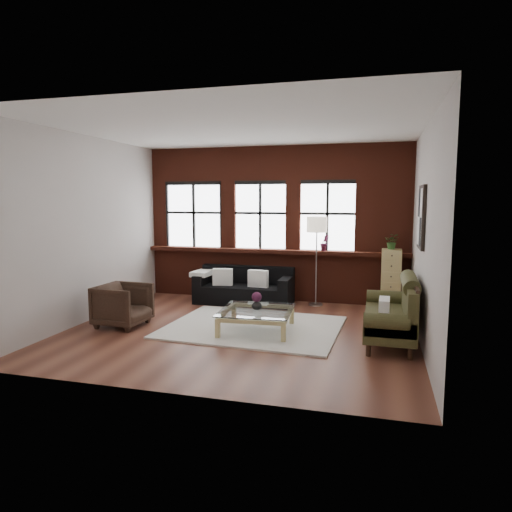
% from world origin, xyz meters
% --- Properties ---
extents(floor, '(5.50, 5.50, 0.00)m').
position_xyz_m(floor, '(0.00, 0.00, 0.00)').
color(floor, brown).
rests_on(floor, ground).
extents(ceiling, '(5.50, 5.50, 0.00)m').
position_xyz_m(ceiling, '(0.00, 0.00, 3.20)').
color(ceiling, white).
rests_on(ceiling, ground).
extents(wall_back, '(5.50, 0.00, 5.50)m').
position_xyz_m(wall_back, '(0.00, 2.50, 1.60)').
color(wall_back, beige).
rests_on(wall_back, ground).
extents(wall_front, '(5.50, 0.00, 5.50)m').
position_xyz_m(wall_front, '(0.00, -2.50, 1.60)').
color(wall_front, beige).
rests_on(wall_front, ground).
extents(wall_left, '(0.00, 5.00, 5.00)m').
position_xyz_m(wall_left, '(-2.75, 0.00, 1.60)').
color(wall_left, beige).
rests_on(wall_left, ground).
extents(wall_right, '(0.00, 5.00, 5.00)m').
position_xyz_m(wall_right, '(2.75, 0.00, 1.60)').
color(wall_right, beige).
rests_on(wall_right, ground).
extents(brick_backwall, '(5.50, 0.12, 3.20)m').
position_xyz_m(brick_backwall, '(0.00, 2.44, 1.60)').
color(brick_backwall, '#5C2215').
rests_on(brick_backwall, floor).
extents(sill_ledge, '(5.50, 0.30, 0.08)m').
position_xyz_m(sill_ledge, '(0.00, 2.35, 1.04)').
color(sill_ledge, '#5C2215').
rests_on(sill_ledge, brick_backwall).
extents(window_left, '(1.38, 0.10, 1.50)m').
position_xyz_m(window_left, '(-1.80, 2.45, 1.75)').
color(window_left, black).
rests_on(window_left, brick_backwall).
extents(window_mid, '(1.38, 0.10, 1.50)m').
position_xyz_m(window_mid, '(-0.30, 2.45, 1.75)').
color(window_mid, black).
rests_on(window_mid, brick_backwall).
extents(window_right, '(1.38, 0.10, 1.50)m').
position_xyz_m(window_right, '(1.10, 2.45, 1.75)').
color(window_right, black).
rests_on(window_right, brick_backwall).
extents(wall_poster, '(0.05, 0.74, 0.94)m').
position_xyz_m(wall_poster, '(2.72, 0.30, 1.85)').
color(wall_poster, black).
rests_on(wall_poster, wall_right).
extents(shag_rug, '(2.90, 2.33, 0.03)m').
position_xyz_m(shag_rug, '(0.16, 0.21, 0.01)').
color(shag_rug, silver).
rests_on(shag_rug, floor).
extents(dark_sofa, '(1.96, 0.79, 0.71)m').
position_xyz_m(dark_sofa, '(-0.51, 1.90, 0.35)').
color(dark_sofa, black).
rests_on(dark_sofa, floor).
extents(pillow_a, '(0.42, 0.21, 0.34)m').
position_xyz_m(pillow_a, '(-0.93, 1.80, 0.54)').
color(pillow_a, white).
rests_on(pillow_a, dark_sofa).
extents(pillow_b, '(0.41, 0.18, 0.34)m').
position_xyz_m(pillow_b, '(-0.18, 1.80, 0.54)').
color(pillow_b, white).
rests_on(pillow_b, dark_sofa).
extents(vintage_settee, '(0.80, 1.80, 0.96)m').
position_xyz_m(vintage_settee, '(2.30, 0.07, 0.48)').
color(vintage_settee, '#38361A').
rests_on(vintage_settee, floor).
extents(pillow_settee, '(0.15, 0.38, 0.34)m').
position_xyz_m(pillow_settee, '(2.22, -0.48, 0.59)').
color(pillow_settee, white).
rests_on(pillow_settee, vintage_settee).
extents(armchair, '(0.82, 0.80, 0.71)m').
position_xyz_m(armchair, '(-1.97, -0.25, 0.36)').
color(armchair, black).
rests_on(armchair, floor).
extents(coffee_table, '(1.20, 1.20, 0.38)m').
position_xyz_m(coffee_table, '(0.27, 0.01, 0.18)').
color(coffee_table, tan).
rests_on(coffee_table, shag_rug).
extents(vase, '(0.19, 0.19, 0.17)m').
position_xyz_m(vase, '(0.27, 0.01, 0.45)').
color(vase, '#B2B2B2').
rests_on(vase, coffee_table).
extents(flowers, '(0.16, 0.16, 0.16)m').
position_xyz_m(flowers, '(0.27, 0.01, 0.57)').
color(flowers, '#481834').
rests_on(flowers, vase).
extents(drawer_chest, '(0.36, 0.36, 1.18)m').
position_xyz_m(drawer_chest, '(2.36, 2.07, 0.59)').
color(drawer_chest, tan).
rests_on(drawer_chest, floor).
extents(potted_plant_top, '(0.30, 0.27, 0.30)m').
position_xyz_m(potted_plant_top, '(2.36, 2.07, 1.32)').
color(potted_plant_top, '#2D5923').
rests_on(potted_plant_top, drawer_chest).
extents(floor_lamp, '(0.40, 0.40, 1.92)m').
position_xyz_m(floor_lamp, '(0.93, 2.11, 0.96)').
color(floor_lamp, '#A5A5A8').
rests_on(floor_lamp, floor).
extents(sill_plant, '(0.22, 0.20, 0.32)m').
position_xyz_m(sill_plant, '(1.07, 2.32, 1.24)').
color(sill_plant, '#481834').
rests_on(sill_plant, sill_ledge).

